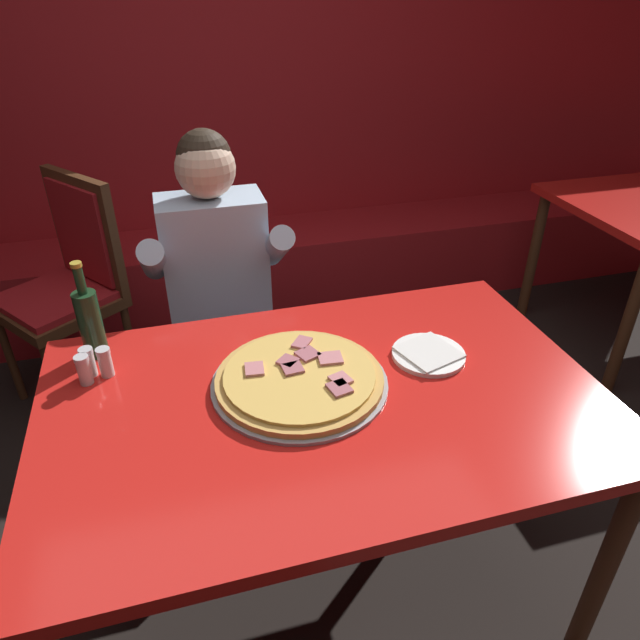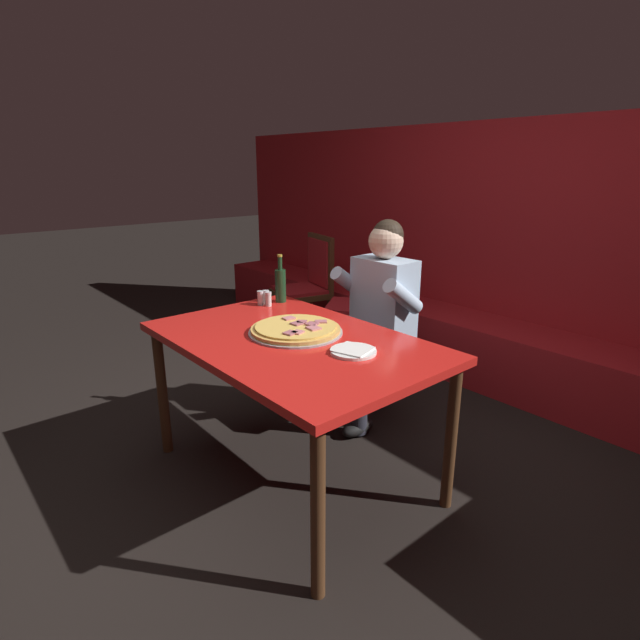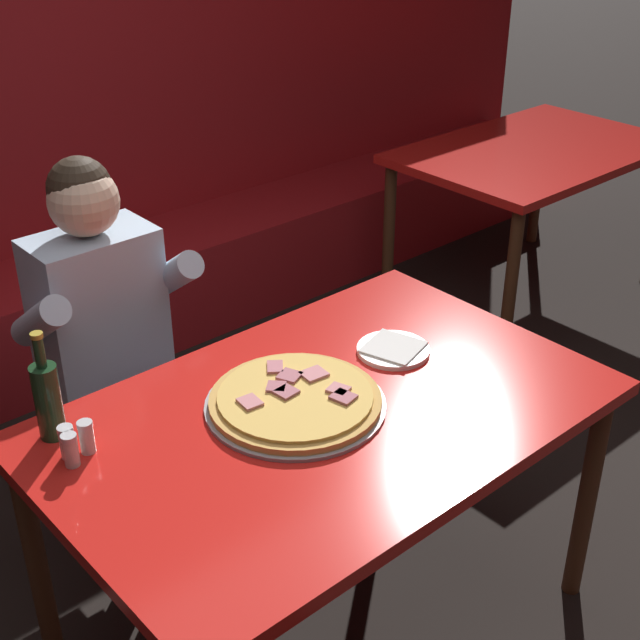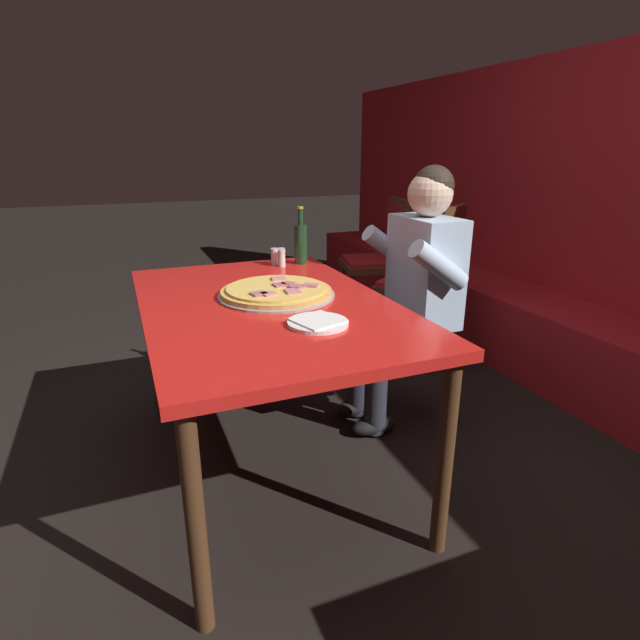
{
  "view_description": "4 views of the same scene",
  "coord_description": "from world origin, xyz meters",
  "px_view_note": "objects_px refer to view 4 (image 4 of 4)",
  "views": [
    {
      "loc": [
        -0.33,
        -1.12,
        1.72
      ],
      "look_at": [
        0.08,
        0.34,
        0.79
      ],
      "focal_mm": 32.0,
      "sensor_mm": 36.0,
      "label": 1
    },
    {
      "loc": [
        1.83,
        -1.39,
        1.59
      ],
      "look_at": [
        -0.12,
        0.29,
        0.78
      ],
      "focal_mm": 28.0,
      "sensor_mm": 36.0,
      "label": 2
    },
    {
      "loc": [
        -1.27,
        -1.42,
        2.09
      ],
      "look_at": [
        0.12,
        0.16,
        0.93
      ],
      "focal_mm": 50.0,
      "sensor_mm": 36.0,
      "label": 3
    },
    {
      "loc": [
        1.82,
        -0.51,
        1.35
      ],
      "look_at": [
        0.16,
        0.17,
        0.73
      ],
      "focal_mm": 28.0,
      "sensor_mm": 36.0,
      "label": 4
    }
  ],
  "objects_px": {
    "shaker_red_pepper_flakes": "(281,257)",
    "shaker_oregano": "(282,259)",
    "beer_bottle": "(301,242)",
    "main_dining_table": "(266,319)",
    "dining_chair_far_right": "(430,274)",
    "plate_white_paper": "(318,322)",
    "dining_chair_near_right": "(382,253)",
    "pizza": "(277,292)",
    "shaker_black_pepper": "(275,257)",
    "diner_seated_blue_shirt": "(409,287)"
  },
  "relations": [
    {
      "from": "shaker_red_pepper_flakes",
      "to": "shaker_oregano",
      "type": "relative_size",
      "value": 1.0
    },
    {
      "from": "beer_bottle",
      "to": "shaker_red_pepper_flakes",
      "type": "relative_size",
      "value": 3.4
    },
    {
      "from": "main_dining_table",
      "to": "dining_chair_far_right",
      "type": "xyz_separation_m",
      "value": [
        -0.78,
        1.3,
        -0.11
      ]
    },
    {
      "from": "plate_white_paper",
      "to": "beer_bottle",
      "type": "xyz_separation_m",
      "value": [
        -0.92,
        0.27,
        0.1
      ]
    },
    {
      "from": "dining_chair_near_right",
      "to": "dining_chair_far_right",
      "type": "distance_m",
      "value": 0.78
    },
    {
      "from": "pizza",
      "to": "dining_chair_near_right",
      "type": "xyz_separation_m",
      "value": [
        -1.5,
        1.32,
        -0.22
      ]
    },
    {
      "from": "shaker_black_pepper",
      "to": "main_dining_table",
      "type": "bearing_deg",
      "value": -20.37
    },
    {
      "from": "shaker_oregano",
      "to": "diner_seated_blue_shirt",
      "type": "xyz_separation_m",
      "value": [
        0.37,
        0.53,
        -0.11
      ]
    },
    {
      "from": "pizza",
      "to": "shaker_oregano",
      "type": "xyz_separation_m",
      "value": [
        -0.5,
        0.18,
        0.02
      ]
    },
    {
      "from": "shaker_red_pepper_flakes",
      "to": "shaker_black_pepper",
      "type": "xyz_separation_m",
      "value": [
        -0.01,
        -0.03,
        0.0
      ]
    },
    {
      "from": "dining_chair_far_right",
      "to": "main_dining_table",
      "type": "bearing_deg",
      "value": -59.12
    },
    {
      "from": "beer_bottle",
      "to": "shaker_black_pepper",
      "type": "distance_m",
      "value": 0.16
    },
    {
      "from": "plate_white_paper",
      "to": "shaker_oregano",
      "type": "xyz_separation_m",
      "value": [
        -0.88,
        0.16,
        0.03
      ]
    },
    {
      "from": "plate_white_paper",
      "to": "shaker_oregano",
      "type": "distance_m",
      "value": 0.9
    },
    {
      "from": "plate_white_paper",
      "to": "shaker_red_pepper_flakes",
      "type": "xyz_separation_m",
      "value": [
        -0.93,
        0.17,
        0.03
      ]
    },
    {
      "from": "main_dining_table",
      "to": "shaker_oregano",
      "type": "xyz_separation_m",
      "value": [
        -0.55,
        0.24,
        0.11
      ]
    },
    {
      "from": "main_dining_table",
      "to": "dining_chair_near_right",
      "type": "relative_size",
      "value": 1.48
    },
    {
      "from": "diner_seated_blue_shirt",
      "to": "dining_chair_far_right",
      "type": "bearing_deg",
      "value": 138.49
    },
    {
      "from": "diner_seated_blue_shirt",
      "to": "dining_chair_far_right",
      "type": "relative_size",
      "value": 1.26
    },
    {
      "from": "main_dining_table",
      "to": "beer_bottle",
      "type": "bearing_deg",
      "value": 148.21
    },
    {
      "from": "shaker_oregano",
      "to": "dining_chair_near_right",
      "type": "relative_size",
      "value": 0.09
    },
    {
      "from": "dining_chair_near_right",
      "to": "pizza",
      "type": "bearing_deg",
      "value": -41.29
    },
    {
      "from": "plate_white_paper",
      "to": "shaker_black_pepper",
      "type": "bearing_deg",
      "value": 171.73
    },
    {
      "from": "beer_bottle",
      "to": "shaker_black_pepper",
      "type": "height_order",
      "value": "beer_bottle"
    },
    {
      "from": "shaker_black_pepper",
      "to": "dining_chair_far_right",
      "type": "bearing_deg",
      "value": 99.28
    },
    {
      "from": "main_dining_table",
      "to": "shaker_oregano",
      "type": "distance_m",
      "value": 0.61
    },
    {
      "from": "plate_white_paper",
      "to": "dining_chair_near_right",
      "type": "xyz_separation_m",
      "value": [
        -1.89,
        1.29,
        -0.21
      ]
    },
    {
      "from": "shaker_black_pepper",
      "to": "dining_chair_near_right",
      "type": "height_order",
      "value": "dining_chair_near_right"
    },
    {
      "from": "plate_white_paper",
      "to": "diner_seated_blue_shirt",
      "type": "xyz_separation_m",
      "value": [
        -0.52,
        0.68,
        -0.08
      ]
    },
    {
      "from": "plate_white_paper",
      "to": "diner_seated_blue_shirt",
      "type": "height_order",
      "value": "diner_seated_blue_shirt"
    },
    {
      "from": "shaker_oregano",
      "to": "beer_bottle",
      "type": "bearing_deg",
      "value": 105.85
    },
    {
      "from": "pizza",
      "to": "beer_bottle",
      "type": "distance_m",
      "value": 0.61
    },
    {
      "from": "pizza",
      "to": "dining_chair_far_right",
      "type": "distance_m",
      "value": 1.45
    },
    {
      "from": "plate_white_paper",
      "to": "dining_chair_far_right",
      "type": "bearing_deg",
      "value": 132.57
    },
    {
      "from": "pizza",
      "to": "shaker_red_pepper_flakes",
      "type": "distance_m",
      "value": 0.58
    },
    {
      "from": "main_dining_table",
      "to": "shaker_black_pepper",
      "type": "distance_m",
      "value": 0.65
    },
    {
      "from": "plate_white_paper",
      "to": "shaker_oregano",
      "type": "relative_size",
      "value": 2.44
    },
    {
      "from": "shaker_oregano",
      "to": "dining_chair_near_right",
      "type": "xyz_separation_m",
      "value": [
        -1.0,
        1.14,
        -0.24
      ]
    },
    {
      "from": "dining_chair_near_right",
      "to": "dining_chair_far_right",
      "type": "xyz_separation_m",
      "value": [
        0.78,
        -0.08,
        0.02
      ]
    },
    {
      "from": "dining_chair_near_right",
      "to": "diner_seated_blue_shirt",
      "type": "bearing_deg",
      "value": -23.93
    },
    {
      "from": "shaker_oregano",
      "to": "diner_seated_blue_shirt",
      "type": "height_order",
      "value": "diner_seated_blue_shirt"
    },
    {
      "from": "beer_bottle",
      "to": "shaker_red_pepper_flakes",
      "type": "xyz_separation_m",
      "value": [
        -0.01,
        -0.1,
        -0.07
      ]
    },
    {
      "from": "beer_bottle",
      "to": "diner_seated_blue_shirt",
      "type": "bearing_deg",
      "value": 45.89
    },
    {
      "from": "main_dining_table",
      "to": "plate_white_paper",
      "type": "relative_size",
      "value": 6.95
    },
    {
      "from": "plate_white_paper",
      "to": "shaker_black_pepper",
      "type": "relative_size",
      "value": 2.44
    },
    {
      "from": "shaker_red_pepper_flakes",
      "to": "dining_chair_near_right",
      "type": "height_order",
      "value": "dining_chair_near_right"
    },
    {
      "from": "shaker_black_pepper",
      "to": "dining_chair_near_right",
      "type": "bearing_deg",
      "value": 129.42
    },
    {
      "from": "shaker_red_pepper_flakes",
      "to": "diner_seated_blue_shirt",
      "type": "relative_size",
      "value": 0.07
    },
    {
      "from": "diner_seated_blue_shirt",
      "to": "pizza",
      "type": "bearing_deg",
      "value": -79.58
    },
    {
      "from": "diner_seated_blue_shirt",
      "to": "plate_white_paper",
      "type": "bearing_deg",
      "value": -52.92
    }
  ]
}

